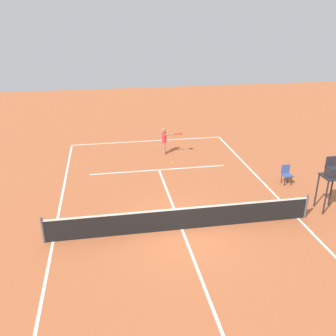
{
  "coord_description": "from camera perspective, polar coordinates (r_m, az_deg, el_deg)",
  "views": [
    {
      "loc": [
        2.71,
        12.22,
        7.95
      ],
      "look_at": [
        -0.21,
        -4.39,
        0.8
      ],
      "focal_mm": 39.35,
      "sensor_mm": 36.0,
      "label": 1
    }
  ],
  "objects": [
    {
      "name": "tennis_net",
      "position": [
        14.57,
        2.21,
        -7.82
      ],
      "size": [
        10.62,
        0.1,
        1.07
      ],
      "color": "#4C4C51",
      "rests_on": "ground"
    },
    {
      "name": "ground_plane",
      "position": [
        14.83,
        2.18,
        -9.46
      ],
      "size": [
        60.0,
        60.0,
        0.0
      ],
      "primitive_type": "plane",
      "color": "#AD5933"
    },
    {
      "name": "tennis_ball",
      "position": [
        21.03,
        0.71,
        0.85
      ],
      "size": [
        0.07,
        0.07,
        0.07
      ],
      "primitive_type": "sphere",
      "color": "#CCE033",
      "rests_on": "ground"
    },
    {
      "name": "player_serving",
      "position": [
        22.12,
        -0.46,
        4.54
      ],
      "size": [
        1.25,
        0.54,
        1.62
      ],
      "rotation": [
        0.0,
        0.0,
        1.59
      ],
      "color": "#9E704C",
      "rests_on": "ground"
    },
    {
      "name": "courtside_chair_mid",
      "position": [
        19.29,
        17.87,
        -0.81
      ],
      "size": [
        0.44,
        0.46,
        0.95
      ],
      "color": "#262626",
      "rests_on": "ground"
    },
    {
      "name": "umpire_chair",
      "position": [
        16.96,
        24.01,
        -1.1
      ],
      "size": [
        0.8,
        0.8,
        2.41
      ],
      "color": "#232328",
      "rests_on": "ground"
    },
    {
      "name": "court_lines",
      "position": [
        14.83,
        2.18,
        -9.45
      ],
      "size": [
        10.02,
        22.21,
        0.01
      ],
      "color": "white",
      "rests_on": "ground"
    }
  ]
}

